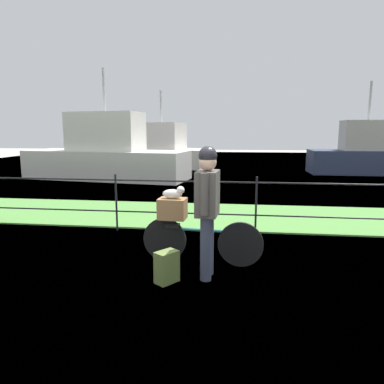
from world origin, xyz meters
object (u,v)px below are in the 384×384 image
at_px(backpack_on_paving, 167,267).
at_px(moored_boat_mid, 161,151).
at_px(bicycle_main, 200,240).
at_px(moored_boat_near, 366,155).
at_px(wooden_crate, 172,209).
at_px(cyclist_person, 207,201).
at_px(terrier_dog, 174,193).
at_px(moored_boat_far, 107,155).

xyz_separation_m(backpack_on_paving, moored_boat_mid, (-3.04, 13.92, 0.60)).
height_order(bicycle_main, moored_boat_near, moored_boat_near).
xyz_separation_m(bicycle_main, moored_boat_near, (5.97, 11.29, 0.49)).
height_order(wooden_crate, cyclist_person, cyclist_person).
height_order(wooden_crate, moored_boat_near, moored_boat_near).
bearing_deg(bicycle_main, cyclist_person, -73.74).
relative_size(bicycle_main, moored_boat_mid, 0.32).
relative_size(bicycle_main, wooden_crate, 4.46).
height_order(bicycle_main, backpack_on_paving, bicycle_main).
relative_size(bicycle_main, backpack_on_paving, 4.29).
bearing_deg(terrier_dog, wooden_crate, 175.41).
xyz_separation_m(wooden_crate, moored_boat_mid, (-2.99, 13.20, 0.03)).
bearing_deg(wooden_crate, cyclist_person, -42.69).
distance_m(terrier_dog, moored_boat_near, 12.93).
height_order(bicycle_main, moored_boat_far, moored_boat_far).
height_order(bicycle_main, cyclist_person, cyclist_person).
relative_size(wooden_crate, moored_boat_far, 0.06).
height_order(backpack_on_paving, moored_boat_far, moored_boat_far).
bearing_deg(moored_boat_mid, cyclist_person, -75.57).
distance_m(bicycle_main, moored_boat_far, 9.53).
distance_m(wooden_crate, terrier_dog, 0.23).
relative_size(backpack_on_paving, moored_boat_mid, 0.07).
height_order(backpack_on_paving, moored_boat_mid, moored_boat_mid).
relative_size(moored_boat_near, moored_boat_mid, 0.85).
xyz_separation_m(wooden_crate, cyclist_person, (0.54, -0.49, 0.22)).
bearing_deg(bicycle_main, backpack_on_paving, -116.69).
relative_size(terrier_dog, moored_boat_far, 0.05).
xyz_separation_m(wooden_crate, moored_boat_far, (-4.11, 8.35, 0.14)).
distance_m(cyclist_person, backpack_on_paving, 0.96).
height_order(backpack_on_paving, moored_boat_near, moored_boat_near).
xyz_separation_m(backpack_on_paving, moored_boat_far, (-4.16, 9.07, 0.71)).
height_order(cyclist_person, backpack_on_paving, cyclist_person).
relative_size(terrier_dog, cyclist_person, 0.19).
height_order(terrier_dog, moored_boat_mid, moored_boat_mid).
distance_m(bicycle_main, wooden_crate, 0.60).
bearing_deg(terrier_dog, moored_boat_near, 60.60).
distance_m(wooden_crate, moored_boat_near, 12.94).
xyz_separation_m(terrier_dog, backpack_on_paving, (0.03, -0.72, -0.80)).
relative_size(wooden_crate, cyclist_person, 0.23).
relative_size(wooden_crate, terrier_dog, 1.20).
bearing_deg(bicycle_main, wooden_crate, 175.41).
bearing_deg(cyclist_person, moored_boat_mid, 104.43).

